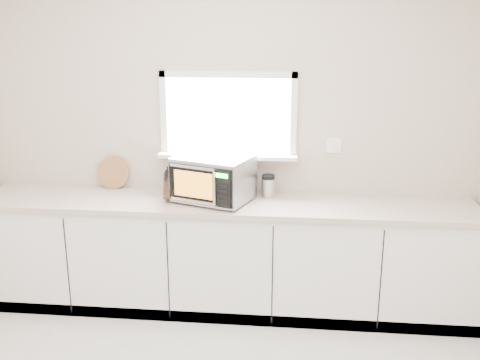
# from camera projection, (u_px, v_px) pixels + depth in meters

# --- Properties ---
(back_wall) EXTENTS (4.00, 0.17, 2.70)m
(back_wall) POSITION_uv_depth(u_px,v_px,m) (229.00, 138.00, 4.57)
(back_wall) COLOR #C5B29C
(back_wall) RESTS_ON ground
(cabinets) EXTENTS (3.92, 0.60, 0.88)m
(cabinets) POSITION_uv_depth(u_px,v_px,m) (225.00, 257.00, 4.54)
(cabinets) COLOR silver
(cabinets) RESTS_ON ground
(countertop) EXTENTS (3.92, 0.64, 0.04)m
(countertop) POSITION_uv_depth(u_px,v_px,m) (224.00, 203.00, 4.41)
(countertop) COLOR #BDAA9C
(countertop) RESTS_ON cabinets
(microwave) EXTENTS (0.66, 0.59, 0.36)m
(microwave) POSITION_uv_depth(u_px,v_px,m) (213.00, 178.00, 4.36)
(microwave) COLOR black
(microwave) RESTS_ON countertop
(knife_block) EXTENTS (0.10, 0.20, 0.29)m
(knife_block) POSITION_uv_depth(u_px,v_px,m) (171.00, 185.00, 4.39)
(knife_block) COLOR #3F2D16
(knife_block) RESTS_ON countertop
(cutting_board) EXTENTS (0.27, 0.06, 0.27)m
(cutting_board) POSITION_uv_depth(u_px,v_px,m) (113.00, 173.00, 4.70)
(cutting_board) COLOR #A2763E
(cutting_board) RESTS_ON countertop
(coffee_grinder) EXTENTS (0.11, 0.11, 0.18)m
(coffee_grinder) POSITION_uv_depth(u_px,v_px,m) (268.00, 186.00, 4.49)
(coffee_grinder) COLOR #AAADB2
(coffee_grinder) RESTS_ON countertop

